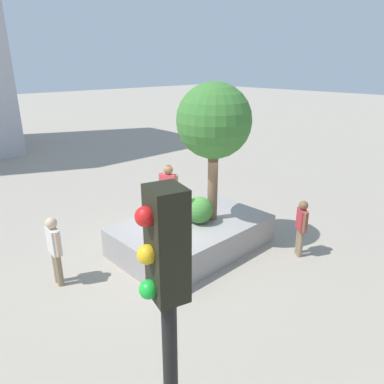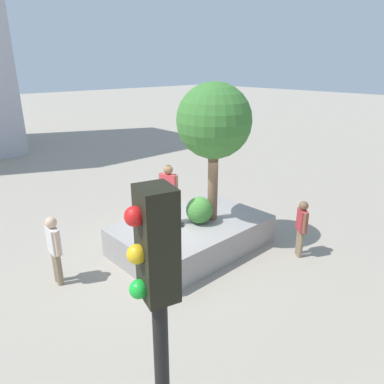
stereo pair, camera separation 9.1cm
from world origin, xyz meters
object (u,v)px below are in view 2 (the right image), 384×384
Objects in this scene: planter_ledge at (192,235)px; bystander_watching at (302,225)px; skateboard at (169,222)px; plaza_tree at (214,122)px; skateboarder at (169,190)px; passerby_with_bag at (54,246)px; traffic_light_corner at (160,349)px.

bystander_watching reaches higher than planter_ledge.
skateboard is at bearing -29.98° from planter_ledge.
plaza_tree is 2.98m from skateboard.
plaza_tree reaches higher than skateboarder.
traffic_light_corner is at bearing 76.81° from passerby_with_bag.
traffic_light_corner is at bearing 50.28° from skateboard.
bystander_watching is (-2.44, 2.63, -0.90)m from skateboarder.
planter_ledge is 2.43× the size of passerby_with_bag.
plaza_tree is 2.19× the size of passerby_with_bag.
bystander_watching is at bearing -159.06° from traffic_light_corner.
plaza_tree is 2.15m from skateboarder.
passerby_with_bag is 6.31m from bystander_watching.
traffic_light_corner is 6.30m from passerby_with_bag.
plaza_tree is 4.71× the size of skateboard.
bystander_watching is (-6.78, -2.60, -1.99)m from traffic_light_corner.
plaza_tree is 0.89× the size of traffic_light_corner.
traffic_light_corner is 7.53m from bystander_watching.
plaza_tree is 2.32× the size of skateboarder.
skateboarder is 3.15m from passerby_with_bag.
planter_ledge is 0.79m from skateboard.
passerby_with_bag reaches higher than bystander_watching.
bystander_watching is (-1.88, 2.31, 0.52)m from planter_ledge.
plaza_tree is 7.26m from traffic_light_corner.
plaza_tree reaches higher than skateboard.
traffic_light_corner reaches higher than skateboard.
plaza_tree is at bearing 155.25° from skateboard.
skateboard reaches higher than planter_ledge.
skateboarder is 3.70m from bystander_watching.
plaza_tree is 2.36× the size of bystander_watching.
skateboarder is (0.56, -0.32, 1.42)m from planter_ledge.
passerby_with_bag reaches higher than planter_ledge.
skateboarder is (1.15, -0.53, -1.73)m from plaza_tree.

